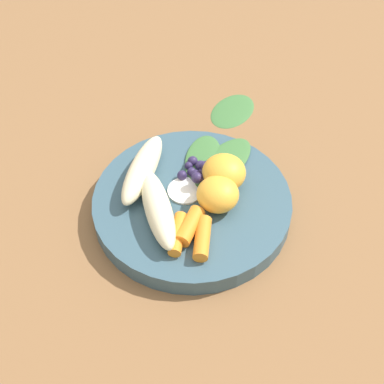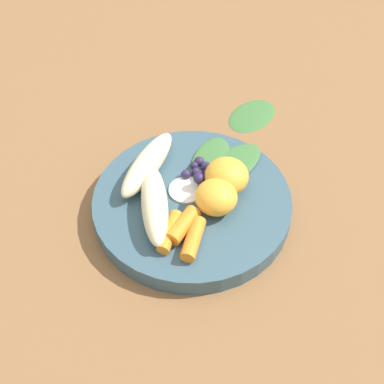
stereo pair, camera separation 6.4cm
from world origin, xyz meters
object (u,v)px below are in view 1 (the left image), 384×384
object	(u,v)px
bowl	(192,204)
orange_segment_near	(224,172)
banana_peeled_left	(158,209)
kale_leaf_stray	(233,110)
banana_peeled_right	(143,169)

from	to	relation	value
bowl	orange_segment_near	world-z (taller)	orange_segment_near
banana_peeled_left	kale_leaf_stray	bearing A→B (deg)	140.91
banana_peeled_right	kale_leaf_stray	size ratio (longest dim) A/B	1.38
bowl	orange_segment_near	bearing A→B (deg)	-128.59
banana_peeled_left	banana_peeled_right	world-z (taller)	same
orange_segment_near	kale_leaf_stray	xyz separation A→B (m)	(0.04, -0.17, -0.04)
orange_segment_near	banana_peeled_left	bearing A→B (deg)	55.52
bowl	kale_leaf_stray	size ratio (longest dim) A/B	2.79
orange_segment_near	kale_leaf_stray	world-z (taller)	orange_segment_near
banana_peeled_left	banana_peeled_right	size ratio (longest dim) A/B	1.00
bowl	banana_peeled_left	world-z (taller)	banana_peeled_left
banana_peeled_right	orange_segment_near	world-z (taller)	orange_segment_near
kale_leaf_stray	orange_segment_near	bearing A→B (deg)	-155.58
orange_segment_near	kale_leaf_stray	bearing A→B (deg)	-76.01
kale_leaf_stray	banana_peeled_left	bearing A→B (deg)	-172.36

